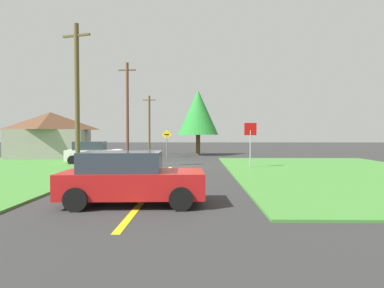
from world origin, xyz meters
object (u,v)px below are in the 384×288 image
(oak_tree_left, at_px, (198,112))
(utility_pole_far, at_px, (149,122))
(stop_sign, at_px, (250,136))
(car_behind_on_main_road, at_px, (130,178))
(barn, at_px, (51,135))
(direction_sign, at_px, (167,140))
(utility_pole_near, at_px, (77,95))
(utility_pole_mid, at_px, (127,108))
(parked_car_near_building, at_px, (94,153))

(oak_tree_left, bearing_deg, utility_pole_far, 117.56)
(stop_sign, relative_size, utility_pole_far, 0.37)
(car_behind_on_main_road, height_order, barn, barn)
(car_behind_on_main_road, distance_m, oak_tree_left, 23.26)
(utility_pole_far, xyz_separation_m, oak_tree_left, (6.98, -13.38, 0.40))
(car_behind_on_main_road, xyz_separation_m, direction_sign, (-0.75, 19.36, 0.78))
(car_behind_on_main_road, relative_size, barn, 0.64)
(stop_sign, distance_m, utility_pole_far, 27.99)
(utility_pole_far, xyz_separation_m, barn, (-6.13, -17.69, -1.88))
(utility_pole_near, bearing_deg, utility_pole_mid, 90.25)
(parked_car_near_building, xyz_separation_m, utility_pole_mid, (0.42, 9.35, 3.97))
(parked_car_near_building, bearing_deg, barn, 130.54)
(utility_pole_mid, height_order, utility_pole_far, utility_pole_mid)
(oak_tree_left, bearing_deg, direction_sign, -128.79)
(car_behind_on_main_road, relative_size, direction_sign, 1.72)
(parked_car_near_building, height_order, oak_tree_left, oak_tree_left)
(stop_sign, bearing_deg, car_behind_on_main_road, 55.81)
(utility_pole_far, bearing_deg, direction_sign, -76.25)
(parked_car_near_building, bearing_deg, utility_pole_mid, 81.79)
(car_behind_on_main_road, relative_size, utility_pole_near, 0.51)
(parked_car_near_building, distance_m, oak_tree_left, 12.75)
(utility_pole_far, relative_size, barn, 1.11)
(utility_pole_near, xyz_separation_m, utility_pole_far, (0.09, 27.34, -0.49))
(car_behind_on_main_road, height_order, oak_tree_left, oak_tree_left)
(utility_pole_mid, bearing_deg, utility_pole_near, -89.75)
(stop_sign, height_order, oak_tree_left, oak_tree_left)
(car_behind_on_main_road, height_order, direction_sign, direction_sign)
(stop_sign, xyz_separation_m, parked_car_near_building, (-10.80, 2.96, -1.21))
(utility_pole_near, height_order, oak_tree_left, utility_pole_near)
(barn, bearing_deg, utility_pole_near, -57.96)
(utility_pole_far, distance_m, barn, 18.81)
(stop_sign, xyz_separation_m, direction_sign, (-6.09, 9.07, -0.42))
(car_behind_on_main_road, xyz_separation_m, utility_pole_mid, (-5.04, 22.60, 3.97))
(utility_pole_mid, xyz_separation_m, oak_tree_left, (7.13, 0.29, -0.45))
(utility_pole_near, bearing_deg, parked_car_near_building, 96.31)
(utility_pole_mid, height_order, barn, utility_pole_mid)
(direction_sign, height_order, barn, barn)
(car_behind_on_main_road, relative_size, oak_tree_left, 0.66)
(utility_pole_near, height_order, direction_sign, utility_pole_near)
(car_behind_on_main_road, height_order, utility_pole_far, utility_pole_far)
(parked_car_near_building, distance_m, barn, 7.81)
(utility_pole_mid, xyz_separation_m, barn, (-5.98, -4.02, -2.73))
(stop_sign, relative_size, parked_car_near_building, 0.72)
(barn, bearing_deg, direction_sign, 4.32)
(parked_car_near_building, relative_size, utility_pole_near, 0.47)
(car_behind_on_main_road, bearing_deg, utility_pole_far, 94.84)
(parked_car_near_building, relative_size, utility_pole_mid, 0.43)
(utility_pole_mid, bearing_deg, parked_car_near_building, -92.56)
(parked_car_near_building, relative_size, oak_tree_left, 0.60)
(barn, bearing_deg, parked_car_near_building, -43.80)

